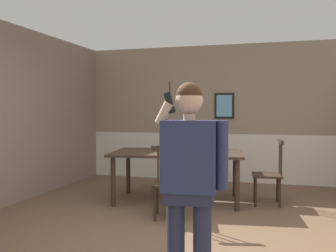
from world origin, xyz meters
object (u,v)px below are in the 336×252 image
(dining_table, at_px, (177,157))
(chair_near_window, at_px, (169,183))
(chair_by_doorway, at_px, (270,173))
(person_figure, at_px, (190,173))
(chair_at_table_head, at_px, (184,162))

(dining_table, bearing_deg, chair_near_window, -82.05)
(chair_by_doorway, height_order, person_figure, person_figure)
(chair_by_doorway, relative_size, chair_at_table_head, 0.96)
(dining_table, distance_m, person_figure, 2.87)
(dining_table, bearing_deg, chair_by_doorway, 7.67)
(dining_table, relative_size, chair_at_table_head, 2.10)
(dining_table, bearing_deg, chair_at_table_head, 97.74)
(chair_by_doorway, xyz_separation_m, person_figure, (-0.55, -2.93, 0.45))
(chair_near_window, bearing_deg, dining_table, 84.95)
(dining_table, distance_m, chair_by_doorway, 1.39)
(person_figure, bearing_deg, chair_near_window, -74.33)
(chair_near_window, xyz_separation_m, person_figure, (0.68, -1.82, 0.45))
(chair_near_window, bearing_deg, chair_by_doorway, 28.89)
(chair_near_window, height_order, chair_by_doorway, chair_by_doorway)
(dining_table, height_order, chair_near_window, chair_near_window)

